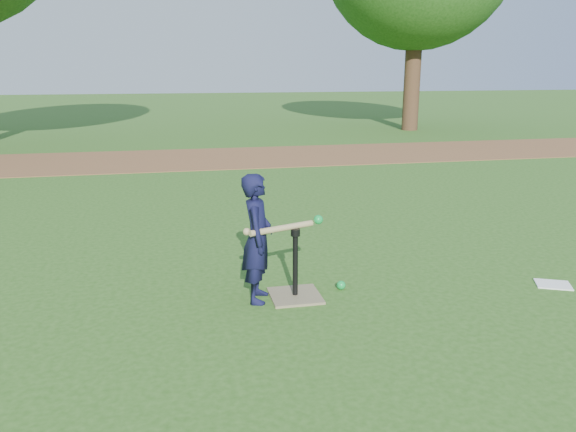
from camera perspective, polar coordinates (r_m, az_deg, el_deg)
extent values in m
plane|color=#285116|center=(5.24, 0.13, -6.75)|extent=(80.00, 80.00, 0.00)
cube|color=brown|center=(12.45, -7.19, 5.87)|extent=(24.00, 3.00, 0.01)
imported|color=black|center=(4.69, -3.11, -2.27)|extent=(0.35, 0.45, 1.10)
sphere|color=#0D9839|center=(5.09, 5.42, -7.01)|extent=(0.08, 0.08, 0.08)
cube|color=white|center=(5.72, 25.34, -6.31)|extent=(0.37, 0.33, 0.01)
cube|color=#7E6F4F|center=(4.92, 0.74, -8.10)|extent=(0.43, 0.43, 0.02)
cylinder|color=black|center=(4.81, 0.75, -4.93)|extent=(0.05, 0.05, 0.55)
cylinder|color=black|center=(4.72, 0.76, -1.68)|extent=(0.08, 0.08, 0.06)
cylinder|color=tan|center=(4.67, -0.62, -1.25)|extent=(0.58, 0.25, 0.05)
sphere|color=tan|center=(4.58, -4.20, -1.60)|extent=(0.06, 0.06, 0.06)
sphere|color=#0D9839|center=(4.78, 3.10, -0.37)|extent=(0.08, 0.08, 0.08)
cylinder|color=#382316|center=(18.37, 12.52, 13.85)|extent=(0.50, 0.50, 3.42)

